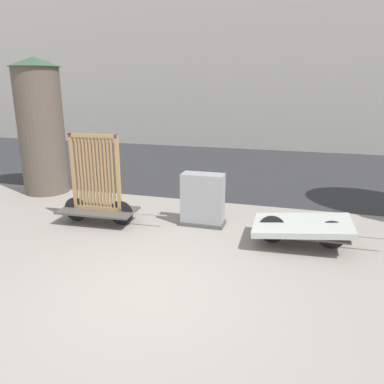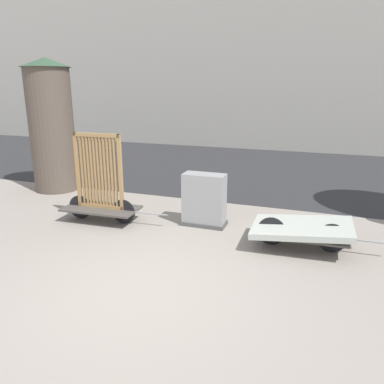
{
  "view_description": "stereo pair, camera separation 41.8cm",
  "coord_description": "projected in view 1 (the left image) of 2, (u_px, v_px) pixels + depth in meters",
  "views": [
    {
      "loc": [
        1.92,
        -4.27,
        2.8
      ],
      "look_at": [
        0.0,
        2.28,
        0.84
      ],
      "focal_mm": 35.0,
      "sensor_mm": 36.0,
      "label": 1
    },
    {
      "loc": [
        2.32,
        -4.15,
        2.8
      ],
      "look_at": [
        0.0,
        2.28,
        0.84
      ],
      "focal_mm": 35.0,
      "sensor_mm": 36.0,
      "label": 2
    }
  ],
  "objects": [
    {
      "name": "road_strip",
      "position": [
        242.0,
        168.0,
        13.05
      ],
      "size": [
        56.0,
        8.17,
        0.01
      ],
      "color": "#2D2D30",
      "rests_on": "ground_plane"
    },
    {
      "name": "advertising_column",
      "position": [
        41.0,
        126.0,
        9.72
      ],
      "size": [
        1.29,
        1.29,
        3.48
      ],
      "color": "brown",
      "rests_on": "ground_plane"
    },
    {
      "name": "bike_cart_with_bedframe",
      "position": [
        97.0,
        194.0,
        7.71
      ],
      "size": [
        2.31,
        0.86,
        1.86
      ],
      "rotation": [
        0.0,
        0.0,
        0.05
      ],
      "color": "#4C4742",
      "rests_on": "ground_plane"
    },
    {
      "name": "bike_cart_with_mattress",
      "position": [
        302.0,
        227.0,
        6.68
      ],
      "size": [
        2.36,
        1.14,
        0.52
      ],
      "rotation": [
        0.0,
        0.0,
        0.03
      ],
      "color": "#4C4742",
      "rests_on": "ground_plane"
    },
    {
      "name": "utility_cabinet",
      "position": [
        203.0,
        202.0,
        7.65
      ],
      "size": [
        0.91,
        0.45,
        1.08
      ],
      "color": "#4C4C4C",
      "rests_on": "ground_plane"
    },
    {
      "name": "ground_plane",
      "position": [
        146.0,
        292.0,
        5.23
      ],
      "size": [
        60.0,
        60.0,
        0.0
      ],
      "primitive_type": "plane",
      "color": "gray"
    }
  ]
}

